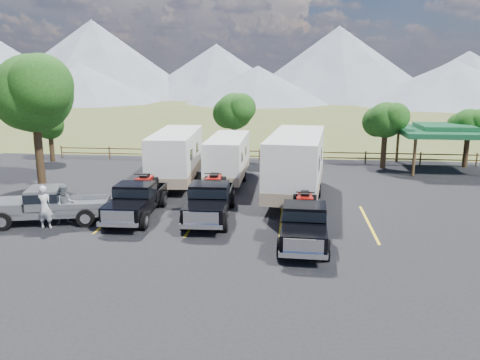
# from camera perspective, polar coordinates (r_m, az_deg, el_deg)

# --- Properties ---
(ground) EXTENTS (320.00, 320.00, 0.00)m
(ground) POSITION_cam_1_polar(r_m,az_deg,el_deg) (18.43, -1.52, -8.70)
(ground) COLOR #4D5725
(ground) RESTS_ON ground
(asphalt_lot) EXTENTS (44.00, 34.00, 0.04)m
(asphalt_lot) POSITION_cam_1_polar(r_m,az_deg,el_deg) (21.22, -0.44, -5.66)
(asphalt_lot) COLOR black
(asphalt_lot) RESTS_ON ground
(stall_lines) EXTENTS (12.12, 5.50, 0.01)m
(stall_lines) POSITION_cam_1_polar(r_m,az_deg,el_deg) (22.15, -0.14, -4.77)
(stall_lines) COLOR yellow
(stall_lines) RESTS_ON asphalt_lot
(tree_big_nw) EXTENTS (5.54, 5.18, 7.84)m
(tree_big_nw) POSITION_cam_1_polar(r_m,az_deg,el_deg) (29.96, -23.94, 9.62)
(tree_big_nw) COLOR black
(tree_big_nw) RESTS_ON ground
(tree_ne_a) EXTENTS (3.11, 2.92, 4.76)m
(tree_ne_a) POSITION_cam_1_polar(r_m,az_deg,el_deg) (34.78, 17.30, 6.98)
(tree_ne_a) COLOR black
(tree_ne_a) RESTS_ON ground
(tree_ne_b) EXTENTS (2.77, 2.59, 4.27)m
(tree_ne_b) POSITION_cam_1_polar(r_m,az_deg,el_deg) (37.37, 26.09, 6.08)
(tree_ne_b) COLOR black
(tree_ne_b) RESTS_ON ground
(tree_north) EXTENTS (3.46, 3.24, 5.25)m
(tree_north) POSITION_cam_1_polar(r_m,az_deg,el_deg) (36.36, -0.73, 8.36)
(tree_north) COLOR black
(tree_north) RESTS_ON ground
(tree_nw_small) EXTENTS (2.59, 2.43, 3.85)m
(tree_nw_small) POSITION_cam_1_polar(r_m,az_deg,el_deg) (38.81, -22.20, 6.14)
(tree_nw_small) COLOR black
(tree_nw_small) RESTS_ON ground
(rail_fence) EXTENTS (36.12, 0.12, 1.00)m
(rail_fence) POSITION_cam_1_polar(r_m,az_deg,el_deg) (36.00, 5.58, 3.07)
(rail_fence) COLOR #4E3C21
(rail_fence) RESTS_ON ground
(pavilion) EXTENTS (6.20, 6.20, 3.22)m
(pavilion) POSITION_cam_1_polar(r_m,az_deg,el_deg) (35.83, 23.59, 5.52)
(pavilion) COLOR #4E3C21
(pavilion) RESTS_ON ground
(mountain_range) EXTENTS (209.00, 71.00, 20.00)m
(mountain_range) POSITION_cam_1_polar(r_m,az_deg,el_deg) (123.33, 1.59, 13.60)
(mountain_range) COLOR slate
(mountain_range) RESTS_ON ground
(rig_left) EXTENTS (2.08, 5.60, 1.85)m
(rig_left) POSITION_cam_1_polar(r_m,az_deg,el_deg) (22.89, -12.47, -2.18)
(rig_left) COLOR black
(rig_left) RESTS_ON asphalt_lot
(rig_center) EXTENTS (2.20, 5.82, 1.92)m
(rig_center) POSITION_cam_1_polar(r_m,az_deg,el_deg) (22.18, -3.65, -2.29)
(rig_center) COLOR black
(rig_center) RESTS_ON asphalt_lot
(rig_right) EXTENTS (2.08, 5.54, 1.83)m
(rig_right) POSITION_cam_1_polar(r_m,az_deg,el_deg) (19.24, 7.83, -4.96)
(rig_right) COLOR black
(rig_right) RESTS_ON asphalt_lot
(trailer_left) EXTENTS (2.91, 9.30, 3.22)m
(trailer_left) POSITION_cam_1_polar(r_m,az_deg,el_deg) (29.05, -7.76, 2.84)
(trailer_left) COLOR silver
(trailer_left) RESTS_ON asphalt_lot
(trailer_center) EXTENTS (2.21, 8.23, 2.87)m
(trailer_center) POSITION_cam_1_polar(r_m,az_deg,el_deg) (29.19, -1.49, 2.64)
(trailer_center) COLOR silver
(trailer_center) RESTS_ON asphalt_lot
(trailer_right) EXTENTS (3.46, 10.28, 3.55)m
(trailer_right) POSITION_cam_1_polar(r_m,az_deg,el_deg) (25.59, 6.84, 1.87)
(trailer_right) COLOR silver
(trailer_right) RESTS_ON asphalt_lot
(pickup_silver) EXTENTS (5.76, 3.05, 1.65)m
(pickup_silver) POSITION_cam_1_polar(r_m,az_deg,el_deg) (23.14, -22.26, -2.79)
(pickup_silver) COLOR slate
(pickup_silver) RESTS_ON asphalt_lot
(person_a) EXTENTS (0.76, 0.54, 1.95)m
(person_a) POSITION_cam_1_polar(r_m,az_deg,el_deg) (22.37, -22.74, -3.05)
(person_a) COLOR silver
(person_a) RESTS_ON asphalt_lot
(person_b) EXTENTS (1.13, 1.06, 1.84)m
(person_b) POSITION_cam_1_polar(r_m,az_deg,el_deg) (22.67, -20.51, -2.79)
(person_b) COLOR slate
(person_b) RESTS_ON asphalt_lot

